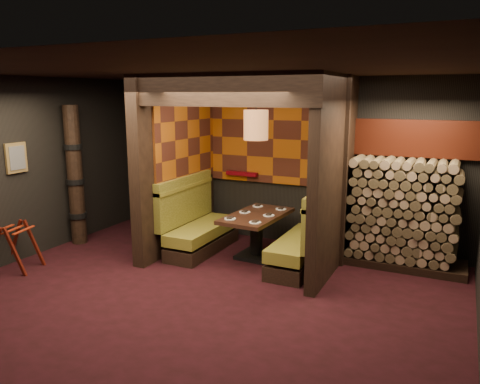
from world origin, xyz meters
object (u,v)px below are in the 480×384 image
booth_bench_right (306,242)px  totem_column (75,176)px  pendant_lamp (256,125)px  firewood_stack (409,214)px  dining_table (256,228)px  booth_bench_left (197,227)px  luggage_rack (15,245)px

booth_bench_right → totem_column: (-3.98, -0.55, 0.79)m
pendant_lamp → firewood_stack: bearing=16.6°
dining_table → pendant_lamp: bearing=-90.0°
dining_table → firewood_stack: firewood_stack is taller
booth_bench_left → totem_column: totem_column is taller
firewood_stack → booth_bench_left: bearing=-167.8°
luggage_rack → firewood_stack: size_ratio=0.45×
dining_table → totem_column: size_ratio=0.58×
booth_bench_right → firewood_stack: size_ratio=0.92×
pendant_lamp → luggage_rack: size_ratio=1.23×
booth_bench_right → dining_table: size_ratio=1.14×
booth_bench_right → totem_column: 4.10m
booth_bench_left → firewood_stack: bearing=12.2°
firewood_stack → dining_table: bearing=-164.6°
booth_bench_left → booth_bench_right: same height
totem_column → booth_bench_right: bearing=7.9°
dining_table → firewood_stack: size_ratio=0.81×
booth_bench_left → pendant_lamp: 2.01m
booth_bench_right → firewood_stack: 1.58m
dining_table → luggage_rack: size_ratio=1.80×
booth_bench_left → pendant_lamp: pendant_lamp is taller
booth_bench_left → booth_bench_right: size_ratio=1.00×
pendant_lamp → dining_table: bearing=90.0°
totem_column → dining_table: bearing=11.6°
booth_bench_right → dining_table: bearing=173.8°
totem_column → pendant_lamp: bearing=10.7°
pendant_lamp → booth_bench_right: bearing=-2.8°
luggage_rack → firewood_stack: firewood_stack is taller
booth_bench_left → firewood_stack: size_ratio=0.92×
pendant_lamp → luggage_rack: pendant_lamp is taller
firewood_stack → totem_column: bearing=-166.8°
dining_table → firewood_stack: 2.31m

